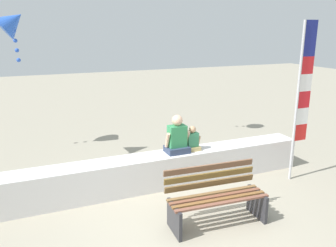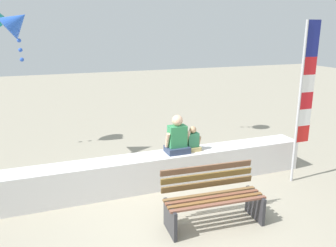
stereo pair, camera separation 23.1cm
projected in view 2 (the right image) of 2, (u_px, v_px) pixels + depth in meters
ground_plane at (178, 223)px, 5.45m from camera, size 40.00×40.00×0.00m
seawall_ledge at (151, 172)px, 6.61m from camera, size 6.47×0.54×0.64m
park_bench at (212, 199)px, 5.36m from camera, size 1.58×0.70×0.88m
person_adult at (177, 138)px, 6.64m from camera, size 0.49×0.36×0.75m
person_child at (193, 141)px, 6.77m from camera, size 0.32×0.24×0.49m
flag_banner at (304, 93)px, 6.53m from camera, size 0.33×0.05×3.11m
kite_blue at (16, 22)px, 6.93m from camera, size 0.74×0.74×1.11m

